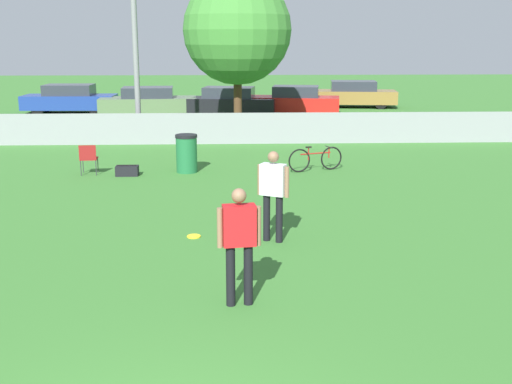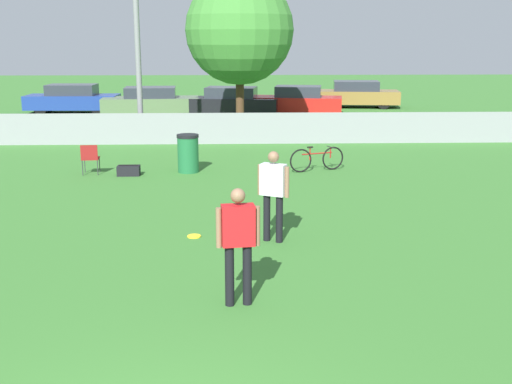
# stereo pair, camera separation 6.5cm
# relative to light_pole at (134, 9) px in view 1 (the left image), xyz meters

# --- Properties ---
(fence_backline) EXTENTS (23.17, 0.07, 1.21)m
(fence_backline) POSITION_rel_light_pole_xyz_m (2.51, -0.93, -4.08)
(fence_backline) COLOR gray
(fence_backline) RESTS_ON ground_plane
(light_pole) EXTENTS (0.90, 0.36, 7.77)m
(light_pole) POSITION_rel_light_pole_xyz_m (0.00, 0.00, 0.00)
(light_pole) COLOR gray
(light_pole) RESTS_ON ground_plane
(tree_near_pole) EXTENTS (4.16, 4.16, 6.03)m
(tree_near_pole) POSITION_rel_light_pole_xyz_m (3.64, 1.85, -0.69)
(tree_near_pole) COLOR #4C331E
(tree_near_pole) RESTS_ON ground_plane
(player_defender_red) EXTENTS (0.61, 0.28, 1.69)m
(player_defender_red) POSITION_rel_light_pole_xyz_m (3.45, -14.95, -3.63)
(player_defender_red) COLOR black
(player_defender_red) RESTS_ON ground_plane
(player_receiver_white) EXTENTS (0.56, 0.40, 1.69)m
(player_receiver_white) POSITION_rel_light_pole_xyz_m (4.11, -12.08, -3.63)
(player_receiver_white) COLOR black
(player_receiver_white) RESTS_ON ground_plane
(frisbee_disc) EXTENTS (0.27, 0.27, 0.03)m
(frisbee_disc) POSITION_rel_light_pole_xyz_m (2.63, -11.76, -4.61)
(frisbee_disc) COLOR yellow
(frisbee_disc) RESTS_ON ground_plane
(folding_chair_sideline) EXTENTS (0.49, 0.49, 0.84)m
(folding_chair_sideline) POSITION_rel_light_pole_xyz_m (-0.56, -5.98, -4.14)
(folding_chair_sideline) COLOR #333338
(folding_chair_sideline) RESTS_ON ground_plane
(bicycle_sideline) EXTENTS (1.59, 0.65, 0.71)m
(bicycle_sideline) POSITION_rel_light_pole_xyz_m (5.73, -5.72, -4.28)
(bicycle_sideline) COLOR black
(bicycle_sideline) RESTS_ON ground_plane
(trash_bin) EXTENTS (0.61, 0.61, 1.06)m
(trash_bin) POSITION_rel_light_pole_xyz_m (2.11, -5.74, -4.09)
(trash_bin) COLOR #1E6638
(trash_bin) RESTS_ON ground_plane
(gear_bag_sideline) EXTENTS (0.61, 0.33, 0.30)m
(gear_bag_sideline) POSITION_rel_light_pole_xyz_m (0.51, -6.15, -4.49)
(gear_bag_sideline) COLOR black
(gear_bag_sideline) RESTS_ON ground_plane
(parked_car_blue) EXTENTS (4.51, 1.79, 1.41)m
(parked_car_blue) POSITION_rel_light_pole_xyz_m (-4.61, 8.83, -3.94)
(parked_car_blue) COLOR black
(parked_car_blue) RESTS_ON ground_plane
(parked_car_olive) EXTENTS (4.69, 2.12, 1.35)m
(parked_car_olive) POSITION_rel_light_pole_xyz_m (-0.61, 7.70, -3.96)
(parked_car_olive) COLOR black
(parked_car_olive) RESTS_ON ground_plane
(parked_car_dark) EXTENTS (4.72, 2.45, 1.36)m
(parked_car_dark) POSITION_rel_light_pole_xyz_m (3.27, 7.46, -3.97)
(parked_car_dark) COLOR black
(parked_car_dark) RESTS_ON ground_plane
(parked_car_red) EXTENTS (4.38, 2.35, 1.40)m
(parked_car_red) POSITION_rel_light_pole_xyz_m (6.49, 7.52, -3.95)
(parked_car_red) COLOR black
(parked_car_red) RESTS_ON ground_plane
(parked_car_tan) EXTENTS (4.73, 2.34, 1.40)m
(parked_car_tan) POSITION_rel_light_pole_xyz_m (9.92, 10.95, -3.94)
(parked_car_tan) COLOR black
(parked_car_tan) RESTS_ON ground_plane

